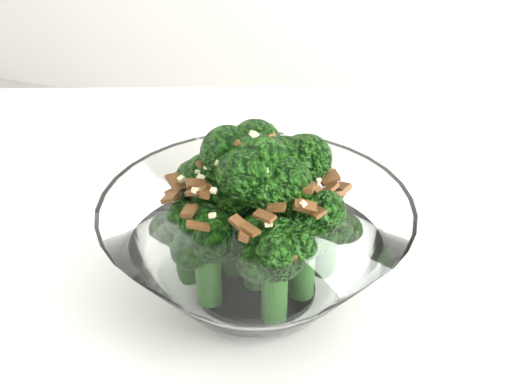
% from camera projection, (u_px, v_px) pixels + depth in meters
% --- Properties ---
extents(table, '(1.40, 1.16, 0.75)m').
position_uv_depth(table, '(330.00, 363.00, 0.58)').
color(table, white).
rests_on(table, ground).
extents(broccoli_dish, '(0.22, 0.22, 0.14)m').
position_uv_depth(broccoli_dish, '(256.00, 239.00, 0.52)').
color(broccoli_dish, white).
rests_on(broccoli_dish, table).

